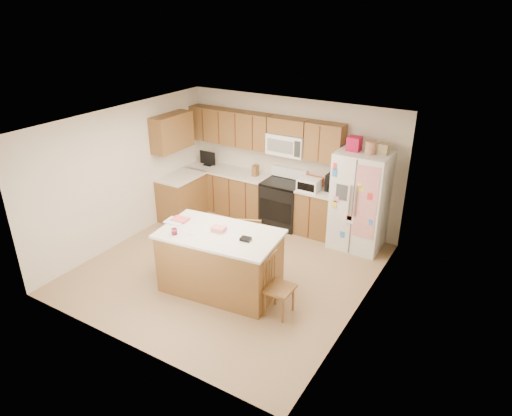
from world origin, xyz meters
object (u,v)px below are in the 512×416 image
Objects in this scene: stove at (283,203)px; windsor_chair_left at (172,248)px; refrigerator at (360,200)px; windsor_chair_right at (278,287)px; island at (220,261)px; windsor_chair_back at (250,244)px.

stove reaches higher than windsor_chair_left.
stove is 1.63m from refrigerator.
windsor_chair_left is 1.02× the size of windsor_chair_right.
island is 2.08× the size of windsor_chair_right.
island is 0.74m from windsor_chair_back.
stove reaches higher than windsor_chair_back.
windsor_chair_back reaches higher than windsor_chair_right.
refrigerator reaches higher than windsor_chair_left.
refrigerator is 3.39m from windsor_chair_left.
windsor_chair_back is at bearing 36.12° from windsor_chair_left.
stove is at bearing 95.23° from island.
windsor_chair_right is at bearing -63.49° from stove.
refrigerator reaches higher than island.
island reaches higher than windsor_chair_left.
windsor_chair_back is at bearing 139.68° from windsor_chair_right.
windsor_chair_left is 0.96× the size of windsor_chair_back.
windsor_chair_right is (-0.28, -2.52, -0.48)m from refrigerator.
windsor_chair_back reaches higher than windsor_chair_left.
windsor_chair_back is 1.28m from windsor_chair_right.
island is at bearing -118.94° from refrigerator.
island is 1.96× the size of windsor_chair_back.
stove is at bearing 177.70° from refrigerator.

